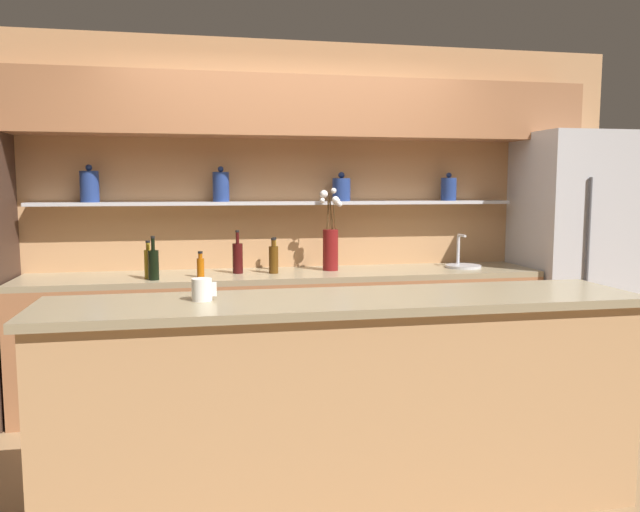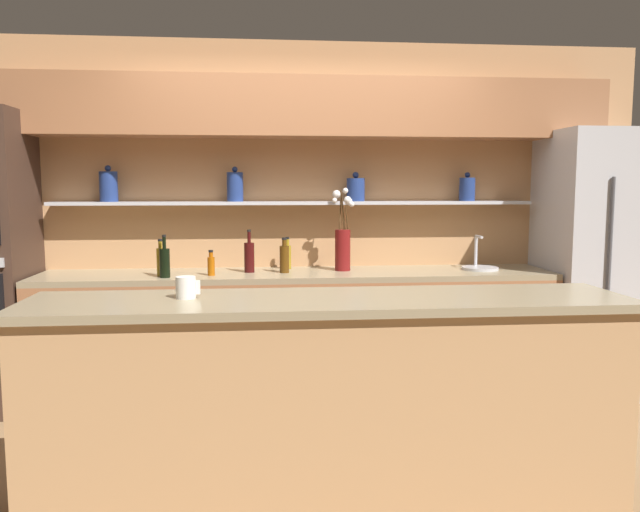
% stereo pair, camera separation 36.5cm
% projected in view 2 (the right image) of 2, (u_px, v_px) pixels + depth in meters
% --- Properties ---
extents(ground_plane, '(12.00, 12.00, 0.00)m').
position_uv_depth(ground_plane, '(322.00, 473.00, 3.34)').
color(ground_plane, olive).
extents(back_wall_unit, '(5.20, 0.44, 2.60)m').
position_uv_depth(back_wall_unit, '(302.00, 184.00, 4.68)').
color(back_wall_unit, tan).
rests_on(back_wall_unit, ground_plane).
extents(back_counter_unit, '(3.65, 0.62, 0.92)m').
position_uv_depth(back_counter_unit, '(298.00, 335.00, 4.51)').
color(back_counter_unit, '#99603D').
rests_on(back_counter_unit, ground_plane).
extents(island_counter, '(2.78, 0.61, 1.02)m').
position_uv_depth(island_counter, '(330.00, 404.00, 2.93)').
color(island_counter, tan).
rests_on(island_counter, ground_plane).
extents(refrigerator, '(0.81, 0.73, 1.93)m').
position_uv_depth(refrigerator, '(600.00, 263.00, 4.63)').
color(refrigerator, '#B7B7BC').
rests_on(refrigerator, ground_plane).
extents(flower_vase, '(0.15, 0.14, 0.60)m').
position_uv_depth(flower_vase, '(343.00, 242.00, 4.52)').
color(flower_vase, maroon).
rests_on(flower_vase, back_counter_unit).
extents(sink_fixture, '(0.26, 0.26, 0.25)m').
position_uv_depth(sink_fixture, '(480.00, 266.00, 4.59)').
color(sink_fixture, '#B7B7BC').
rests_on(sink_fixture, back_counter_unit).
extents(bottle_oil_0, '(0.05, 0.05, 0.24)m').
position_uv_depth(bottle_oil_0, '(288.00, 256.00, 4.61)').
color(bottle_oil_0, olive).
rests_on(bottle_oil_0, back_counter_unit).
extents(bottle_spirit_1, '(0.07, 0.07, 0.25)m').
position_uv_depth(bottle_spirit_1, '(284.00, 258.00, 4.41)').
color(bottle_spirit_1, '#4C2D0C').
rests_on(bottle_spirit_1, back_counter_unit).
extents(bottle_wine_2, '(0.07, 0.07, 0.30)m').
position_uv_depth(bottle_wine_2, '(249.00, 257.00, 4.44)').
color(bottle_wine_2, '#380C0C').
rests_on(bottle_wine_2, back_counter_unit).
extents(bottle_wine_3, '(0.07, 0.07, 0.29)m').
position_uv_depth(bottle_wine_3, '(165.00, 262.00, 4.18)').
color(bottle_wine_3, black).
rests_on(bottle_wine_3, back_counter_unit).
extents(bottle_sauce_4, '(0.05, 0.05, 0.18)m').
position_uv_depth(bottle_sauce_4, '(211.00, 265.00, 4.28)').
color(bottle_sauce_4, '#9E4C0A').
rests_on(bottle_sauce_4, back_counter_unit).
extents(bottle_oil_5, '(0.05, 0.05, 0.25)m').
position_uv_depth(bottle_oil_5, '(161.00, 261.00, 4.24)').
color(bottle_oil_5, olive).
rests_on(bottle_oil_5, back_counter_unit).
extents(coffee_mug, '(0.11, 0.09, 0.10)m').
position_uv_depth(coffee_mug, '(186.00, 287.00, 2.85)').
color(coffee_mug, silver).
rests_on(coffee_mug, island_counter).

